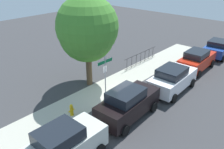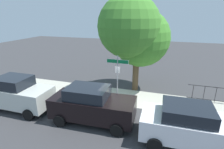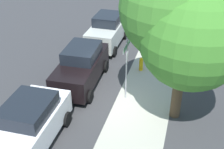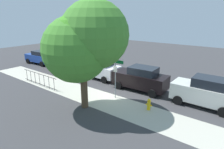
{
  "view_description": "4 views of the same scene",
  "coord_description": "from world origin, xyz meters",
  "px_view_note": "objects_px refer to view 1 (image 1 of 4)",
  "views": [
    {
      "loc": [
        -10.62,
        -9.22,
        8.48
      ],
      "look_at": [
        0.09,
        0.38,
        1.62
      ],
      "focal_mm": 37.19,
      "sensor_mm": 36.0,
      "label": 1
    },
    {
      "loc": [
        2.24,
        -9.71,
        5.53
      ],
      "look_at": [
        -0.89,
        0.32,
        1.92
      ],
      "focal_mm": 28.39,
      "sensor_mm": 36.0,
      "label": 2
    },
    {
      "loc": [
        10.93,
        2.96,
        8.28
      ],
      "look_at": [
        0.3,
        -0.04,
        1.71
      ],
      "focal_mm": 47.41,
      "sensor_mm": 36.0,
      "label": 3
    },
    {
      "loc": [
        -8.14,
        10.71,
        5.81
      ],
      "look_at": [
        -0.22,
        0.35,
        1.73
      ],
      "focal_mm": 30.01,
      "sensor_mm": 36.0,
      "label": 4
    }
  ],
  "objects_px": {
    "shade_tree": "(87,30)",
    "car_red": "(197,60)",
    "car_black": "(128,103)",
    "car_blue": "(218,48)",
    "street_sign": "(105,70)",
    "car_white": "(172,79)",
    "fire_hydrant": "(72,110)",
    "car_silver": "(64,146)"
  },
  "relations": [
    {
      "from": "shade_tree",
      "to": "car_red",
      "type": "height_order",
      "value": "shade_tree"
    },
    {
      "from": "car_black",
      "to": "car_blue",
      "type": "bearing_deg",
      "value": -3.2
    },
    {
      "from": "street_sign",
      "to": "car_red",
      "type": "bearing_deg",
      "value": -16.1
    },
    {
      "from": "car_black",
      "to": "shade_tree",
      "type": "bearing_deg",
      "value": 72.64
    },
    {
      "from": "shade_tree",
      "to": "car_white",
      "type": "relative_size",
      "value": 1.55
    },
    {
      "from": "car_white",
      "to": "fire_hydrant",
      "type": "relative_size",
      "value": 5.64
    },
    {
      "from": "fire_hydrant",
      "to": "street_sign",
      "type": "bearing_deg",
      "value": -4.0
    },
    {
      "from": "shade_tree",
      "to": "car_black",
      "type": "distance_m",
      "value": 6.02
    },
    {
      "from": "shade_tree",
      "to": "car_red",
      "type": "relative_size",
      "value": 1.55
    },
    {
      "from": "car_red",
      "to": "fire_hydrant",
      "type": "distance_m",
      "value": 12.09
    },
    {
      "from": "street_sign",
      "to": "car_silver",
      "type": "height_order",
      "value": "street_sign"
    },
    {
      "from": "car_white",
      "to": "car_red",
      "type": "distance_m",
      "value": 4.81
    },
    {
      "from": "car_silver",
      "to": "car_black",
      "type": "height_order",
      "value": "car_silver"
    },
    {
      "from": "car_black",
      "to": "car_white",
      "type": "distance_m",
      "value": 4.81
    },
    {
      "from": "car_blue",
      "to": "fire_hydrant",
      "type": "height_order",
      "value": "car_blue"
    },
    {
      "from": "shade_tree",
      "to": "car_silver",
      "type": "bearing_deg",
      "value": -141.27
    },
    {
      "from": "street_sign",
      "to": "car_blue",
      "type": "distance_m",
      "value": 14.04
    },
    {
      "from": "car_black",
      "to": "street_sign",
      "type": "bearing_deg",
      "value": 72.32
    },
    {
      "from": "car_black",
      "to": "fire_hydrant",
      "type": "height_order",
      "value": "car_black"
    },
    {
      "from": "car_black",
      "to": "car_silver",
      "type": "bearing_deg",
      "value": 178.42
    },
    {
      "from": "shade_tree",
      "to": "car_black",
      "type": "xyz_separation_m",
      "value": [
        -1.29,
        -4.82,
        -3.37
      ]
    },
    {
      "from": "car_silver",
      "to": "fire_hydrant",
      "type": "height_order",
      "value": "car_silver"
    },
    {
      "from": "shade_tree",
      "to": "fire_hydrant",
      "type": "bearing_deg",
      "value": -148.34
    },
    {
      "from": "car_blue",
      "to": "car_black",
      "type": "bearing_deg",
      "value": 175.63
    },
    {
      "from": "street_sign",
      "to": "car_silver",
      "type": "xyz_separation_m",
      "value": [
        -5.48,
        -2.56,
        -1.15
      ]
    },
    {
      "from": "street_sign",
      "to": "car_black",
      "type": "height_order",
      "value": "street_sign"
    },
    {
      "from": "car_silver",
      "to": "shade_tree",
      "type": "bearing_deg",
      "value": 38.85
    },
    {
      "from": "car_silver",
      "to": "car_red",
      "type": "bearing_deg",
      "value": 0.06
    },
    {
      "from": "car_silver",
      "to": "car_white",
      "type": "bearing_deg",
      "value": -1.47
    },
    {
      "from": "shade_tree",
      "to": "car_black",
      "type": "relative_size",
      "value": 1.52
    },
    {
      "from": "car_blue",
      "to": "car_red",
      "type": "bearing_deg",
      "value": 174.81
    },
    {
      "from": "car_blue",
      "to": "fire_hydrant",
      "type": "relative_size",
      "value": 5.44
    },
    {
      "from": "car_red",
      "to": "car_blue",
      "type": "height_order",
      "value": "car_red"
    },
    {
      "from": "car_black",
      "to": "car_blue",
      "type": "distance_m",
      "value": 14.4
    },
    {
      "from": "street_sign",
      "to": "car_black",
      "type": "xyz_separation_m",
      "value": [
        -0.69,
        -2.5,
        -1.17
      ]
    },
    {
      "from": "car_red",
      "to": "shade_tree",
      "type": "bearing_deg",
      "value": 148.81
    },
    {
      "from": "car_red",
      "to": "fire_hydrant",
      "type": "xyz_separation_m",
      "value": [
        -11.75,
        2.77,
        -0.53
      ]
    },
    {
      "from": "car_white",
      "to": "shade_tree",
      "type": "bearing_deg",
      "value": 123.08
    },
    {
      "from": "street_sign",
      "to": "fire_hydrant",
      "type": "distance_m",
      "value": 3.35
    },
    {
      "from": "car_white",
      "to": "fire_hydrant",
      "type": "bearing_deg",
      "value": 155.33
    },
    {
      "from": "fire_hydrant",
      "to": "car_red",
      "type": "bearing_deg",
      "value": -13.27
    },
    {
      "from": "car_silver",
      "to": "car_black",
      "type": "bearing_deg",
      "value": 0.86
    }
  ]
}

